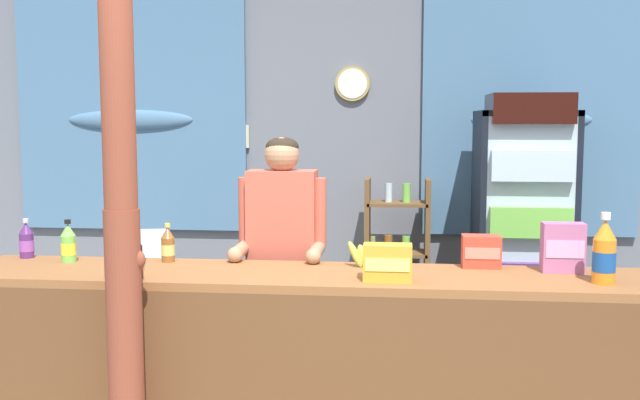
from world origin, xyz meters
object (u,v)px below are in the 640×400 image
object	(u,v)px
banana_bunch	(372,255)
soda_bottle_lime_soda	(68,244)
timber_post	(122,221)
snack_box_wafer	(563,248)
snack_box_crackers	(481,251)
stall_counter	(306,351)
soda_bottle_cola	(134,256)
soda_bottle_grape_soda	(27,241)
shopkeeper	(282,244)
soda_bottle_iced_tea	(168,245)
drink_fridge	(523,216)
soda_bottle_orange_soda	(604,253)
snack_box_choco_powder	(388,263)
plastic_lawn_chair	(136,283)
bottle_shelf_rack	(397,258)

from	to	relation	value
banana_bunch	soda_bottle_lime_soda	bearing A→B (deg)	-178.72
timber_post	snack_box_wafer	xyz separation A→B (m)	(1.97, 0.57, -0.18)
snack_box_crackers	stall_counter	bearing A→B (deg)	-157.75
stall_counter	soda_bottle_cola	xyz separation A→B (m)	(-0.79, -0.09, 0.45)
stall_counter	soda_bottle_grape_soda	distance (m)	1.64
soda_bottle_grape_soda	shopkeeper	bearing A→B (deg)	11.08
stall_counter	snack_box_wafer	size ratio (longest dim) A/B	14.26
soda_bottle_grape_soda	soda_bottle_iced_tea	bearing A→B (deg)	-1.93
snack_box_crackers	banana_bunch	world-z (taller)	snack_box_crackers
soda_bottle_iced_tea	soda_bottle_lime_soda	world-z (taller)	soda_bottle_lime_soda
stall_counter	shopkeeper	bearing A→B (deg)	109.14
drink_fridge	snack_box_crackers	xyz separation A→B (m)	(-0.44, -1.45, 0.01)
soda_bottle_cola	drink_fridge	bearing A→B (deg)	42.19
soda_bottle_orange_soda	snack_box_choco_powder	xyz separation A→B (m)	(-0.97, -0.05, -0.05)
soda_bottle_orange_soda	snack_box_crackers	bearing A→B (deg)	148.43
soda_bottle_orange_soda	plastic_lawn_chair	bearing A→B (deg)	149.63
soda_bottle_grape_soda	snack_box_choco_powder	size ratio (longest dim) A/B	0.95
soda_bottle_grape_soda	snack_box_wafer	distance (m)	2.76
plastic_lawn_chair	banana_bunch	xyz separation A→B (m)	(1.74, -1.38, 0.49)
shopkeeper	soda_bottle_iced_tea	xyz separation A→B (m)	(-0.55, -0.29, 0.03)
stall_counter	soda_bottle_grape_soda	world-z (taller)	soda_bottle_grape_soda
timber_post	soda_bottle_iced_tea	bearing A→B (deg)	89.92
stall_counter	drink_fridge	world-z (taller)	drink_fridge
shopkeeper	banana_bunch	xyz separation A→B (m)	(0.50, -0.32, 0.00)
bottle_shelf_rack	plastic_lawn_chair	size ratio (longest dim) A/B	1.43
plastic_lawn_chair	snack_box_choco_powder	xyz separation A→B (m)	(1.82, -1.68, 0.52)
soda_bottle_cola	snack_box_crackers	distance (m)	1.68
bottle_shelf_rack	plastic_lawn_chair	world-z (taller)	bottle_shelf_rack
drink_fridge	soda_bottle_iced_tea	size ratio (longest dim) A/B	9.09
bottle_shelf_rack	soda_bottle_iced_tea	world-z (taller)	bottle_shelf_rack
stall_counter	banana_bunch	bearing A→B (deg)	43.83
snack_box_choco_powder	snack_box_wafer	world-z (taller)	snack_box_wafer
soda_bottle_orange_soda	stall_counter	bearing A→B (deg)	-178.68
soda_bottle_iced_tea	banana_bunch	size ratio (longest dim) A/B	0.76
snack_box_wafer	soda_bottle_cola	bearing A→B (deg)	-170.03
bottle_shelf_rack	soda_bottle_cola	xyz separation A→B (m)	(-1.21, -2.14, 0.39)
soda_bottle_cola	soda_bottle_lime_soda	xyz separation A→B (m)	(-0.48, 0.34, -0.01)
soda_bottle_orange_soda	soda_bottle_grape_soda	bearing A→B (deg)	173.91
snack_box_wafer	snack_box_crackers	distance (m)	0.39
stall_counter	snack_box_choco_powder	size ratio (longest dim) A/B	15.52
snack_box_wafer	banana_bunch	world-z (taller)	snack_box_wafer
soda_bottle_lime_soda	drink_fridge	bearing A→B (deg)	31.15
timber_post	soda_bottle_lime_soda	world-z (taller)	timber_post
soda_bottle_orange_soda	snack_box_crackers	xyz separation A→B (m)	(-0.51, 0.31, -0.06)
drink_fridge	soda_bottle_grape_soda	world-z (taller)	drink_fridge
bottle_shelf_rack	snack_box_choco_powder	xyz separation A→B (m)	(-0.04, -2.07, 0.37)
snack_box_wafer	shopkeeper	bearing A→B (deg)	166.74
soda_bottle_iced_tea	snack_box_crackers	xyz separation A→B (m)	(1.60, 0.03, -0.01)
soda_bottle_cola	snack_box_crackers	world-z (taller)	soda_bottle_cola
soda_bottle_cola	banana_bunch	xyz separation A→B (m)	(1.09, 0.37, -0.04)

